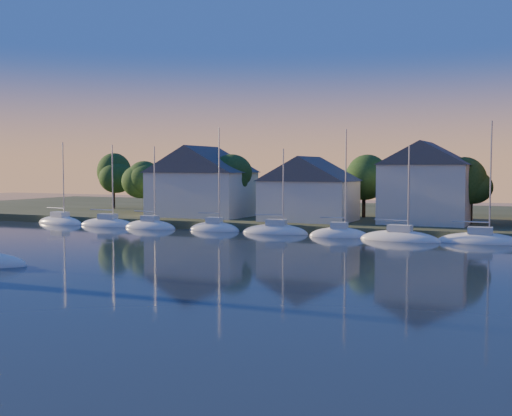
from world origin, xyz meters
The scene contains 7 objects.
shoreline_land centered at (0.00, 75.00, 0.00)m, with size 160.00×50.00×2.00m, color #313A22.
wooden_dock centered at (0.00, 52.00, 0.00)m, with size 120.00×3.00×1.00m, color brown.
clubhouse_west centered at (-22.00, 58.00, 5.93)m, with size 13.65×9.45×9.64m.
clubhouse_centre centered at (-6.00, 57.00, 5.13)m, with size 11.55×8.40×8.08m.
clubhouse_east centered at (8.00, 59.00, 6.00)m, with size 10.50×8.40×9.80m.
tree_line centered at (2.00, 63.00, 7.18)m, with size 93.40×5.40×8.90m.
moored_fleet centered at (-4.00, 49.00, 0.10)m, with size 79.50×2.40×12.05m.
Camera 1 is at (21.55, -18.74, 7.66)m, focal length 45.00 mm.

